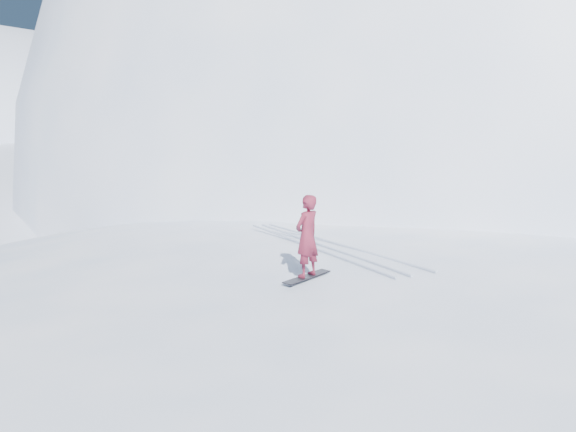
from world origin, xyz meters
The scene contains 8 objects.
ground centered at (0.00, 0.00, 0.00)m, with size 400.00×400.00×0.00m, color white.
near_ridge centered at (1.00, 3.00, 0.00)m, with size 36.00×28.00×4.80m, color white.
summit_peak centered at (22.00, 26.00, 0.00)m, with size 60.00×56.00×56.00m, color white.
peak_shoulder centered at (10.00, 20.00, 0.00)m, with size 28.00×24.00×18.00m, color white.
wind_bumps centered at (-0.56, 2.12, 0.00)m, with size 16.00×14.40×1.00m.
snowboard centered at (-2.18, 1.84, 2.41)m, with size 1.29×0.24×0.02m, color black.
snowboarder centered at (-2.18, 1.84, 3.27)m, with size 0.62×0.41×1.70m, color maroon.
board_tracks centered at (-0.65, 4.02, 2.42)m, with size 2.06×5.93×0.04m.
Camera 1 is at (-7.44, -9.69, 6.23)m, focal length 40.00 mm.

